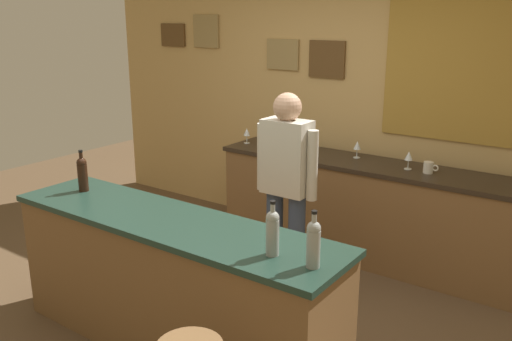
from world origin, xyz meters
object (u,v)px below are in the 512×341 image
object	(u,v)px
coffee_mug	(429,167)
wine_bottle_a	(82,173)
bartender	(286,183)
wine_glass_c	(409,156)
wine_bottle_c	(313,242)
wine_glass_a	(247,133)
wine_bottle_b	(272,231)
wine_glass_b	(357,146)

from	to	relation	value
coffee_mug	wine_bottle_a	bearing A→B (deg)	-133.30
wine_bottle_a	coffee_mug	distance (m)	2.73
bartender	wine_glass_c	distance (m)	1.18
wine_bottle_c	wine_glass_c	distance (m)	2.14
wine_glass_a	coffee_mug	size ratio (longest dim) A/B	1.24
wine_bottle_b	wine_glass_b	distance (m)	2.28
wine_glass_c	wine_bottle_c	bearing A→B (deg)	-82.20
wine_glass_a	wine_glass_c	xyz separation A→B (m)	(1.68, 0.02, 0.00)
wine_bottle_b	wine_glass_a	world-z (taller)	wine_bottle_b
bartender	coffee_mug	bearing A→B (deg)	54.01
bartender	wine_glass_a	size ratio (longest dim) A/B	10.45
bartender	wine_bottle_c	xyz separation A→B (m)	(0.85, -1.08, 0.12)
wine_glass_c	coffee_mug	xyz separation A→B (m)	(0.18, -0.02, -0.06)
wine_glass_a	coffee_mug	xyz separation A→B (m)	(1.86, 0.00, -0.06)
wine_bottle_a	wine_glass_b	bearing A→B (deg)	60.79
wine_glass_c	wine_glass_a	bearing A→B (deg)	-179.34
wine_bottle_c	wine_glass_b	distance (m)	2.35
wine_bottle_a	wine_bottle_b	size ratio (longest dim) A/B	1.00
wine_glass_b	coffee_mug	size ratio (longest dim) A/B	1.24
wine_glass_b	wine_glass_c	size ratio (longest dim) A/B	1.00
wine_bottle_b	wine_glass_c	bearing A→B (deg)	91.10
wine_bottle_c	coffee_mug	xyz separation A→B (m)	(-0.11, 2.10, -0.11)
bartender	wine_glass_b	xyz separation A→B (m)	(0.04, 1.13, 0.07)
wine_bottle_c	wine_glass_b	world-z (taller)	wine_bottle_c
wine_bottle_c	wine_glass_c	bearing A→B (deg)	97.80
wine_glass_b	wine_glass_c	distance (m)	0.53
wine_bottle_b	wine_bottle_a	bearing A→B (deg)	176.32
bartender	wine_glass_a	bearing A→B (deg)	137.77
wine_bottle_b	wine_bottle_c	distance (m)	0.25
wine_glass_b	wine_bottle_c	bearing A→B (deg)	-69.95
wine_glass_a	wine_bottle_c	bearing A→B (deg)	-46.81
wine_bottle_a	wine_glass_c	size ratio (longest dim) A/B	1.97
wine_glass_a	bartender	bearing A→B (deg)	-42.23
wine_glass_b	wine_bottle_b	bearing A→B (deg)	-75.84
wine_bottle_a	coffee_mug	size ratio (longest dim) A/B	2.45
wine_glass_a	wine_bottle_b	bearing A→B (deg)	-50.64
wine_glass_a	wine_glass_b	size ratio (longest dim) A/B	1.00
wine_bottle_c	wine_glass_c	world-z (taller)	wine_bottle_c
bartender	wine_bottle_a	bearing A→B (deg)	-139.47
wine_bottle_b	wine_glass_a	size ratio (longest dim) A/B	1.97
bartender	wine_bottle_c	bearing A→B (deg)	-51.86
wine_glass_c	coffee_mug	size ratio (longest dim) A/B	1.24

